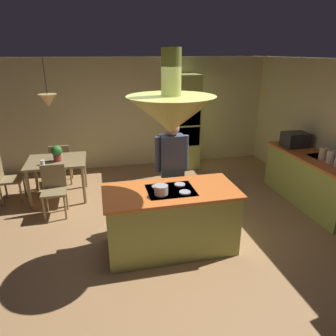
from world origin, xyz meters
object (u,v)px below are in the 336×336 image
at_px(potted_plant_on_table, 57,152).
at_px(canister_tea, 323,154).
at_px(kitchen_island, 171,219).
at_px(chair_by_back_wall, 61,161).
at_px(dining_table, 57,165).
at_px(canister_sugar, 330,157).
at_px(microwave_on_counter, 295,140).
at_px(cup_on_table, 42,163).
at_px(cooking_pot_on_cooktop, 161,190).
at_px(chair_at_corner, 6,177).
at_px(chair_facing_island, 54,187).
at_px(oven_tower, 184,122).
at_px(person_at_island, 172,167).

distance_m(potted_plant_on_table, canister_tea, 4.72).
relative_size(kitchen_island, canister_tea, 8.66).
distance_m(chair_by_back_wall, potted_plant_on_table, 0.84).
bearing_deg(dining_table, canister_sugar, -19.92).
bearing_deg(microwave_on_counter, canister_sugar, -90.00).
relative_size(cup_on_table, microwave_on_counter, 0.20).
xyz_separation_m(microwave_on_counter, cooking_pot_on_cooktop, (-3.00, -1.56, -0.06)).
height_order(cup_on_table, canister_sugar, canister_sugar).
distance_m(chair_at_corner, canister_tea, 5.67).
distance_m(kitchen_island, canister_tea, 2.96).
bearing_deg(microwave_on_counter, chair_facing_island, 179.95).
bearing_deg(cup_on_table, chair_facing_island, -65.13).
relative_size(oven_tower, microwave_on_counter, 4.75).
distance_m(oven_tower, potted_plant_on_table, 3.02).
xyz_separation_m(kitchen_island, chair_facing_island, (-1.70, 1.43, 0.04)).
distance_m(chair_facing_island, cup_on_table, 0.57).
bearing_deg(chair_at_corner, potted_plant_on_table, -93.67).
distance_m(dining_table, microwave_on_counter, 4.61).
distance_m(oven_tower, chair_at_corner, 3.93).
distance_m(kitchen_island, cup_on_table, 2.70).
height_order(canister_tea, cooking_pot_on_cooktop, canister_tea).
bearing_deg(cup_on_table, potted_plant_on_table, 33.79).
relative_size(oven_tower, cup_on_table, 24.28).
xyz_separation_m(potted_plant_on_table, canister_sugar, (4.50, -1.58, 0.09)).
relative_size(kitchen_island, dining_table, 1.71).
bearing_deg(kitchen_island, chair_at_corner, 141.20).
bearing_deg(canister_sugar, cooking_pot_on_cooktop, -168.98).
distance_m(dining_table, canister_tea, 4.78).
height_order(chair_by_back_wall, cooking_pot_on_cooktop, cooking_pot_on_cooktop).
bearing_deg(canister_tea, chair_facing_island, 170.01).
distance_m(kitchen_island, microwave_on_counter, 3.23).
bearing_deg(canister_sugar, canister_tea, 90.00).
distance_m(dining_table, cup_on_table, 0.34).
bearing_deg(person_at_island, canister_tea, -1.49).
xyz_separation_m(chair_at_corner, cooking_pot_on_cooktop, (2.45, -2.23, 0.49)).
height_order(oven_tower, person_at_island, oven_tower).
bearing_deg(chair_at_corner, oven_tower, -72.88).
bearing_deg(canister_tea, dining_table, 162.11).
xyz_separation_m(oven_tower, microwave_on_counter, (1.74, -1.81, -0.04)).
bearing_deg(oven_tower, chair_by_back_wall, -170.32).
distance_m(person_at_island, chair_at_corner, 3.16).
height_order(oven_tower, chair_facing_island, oven_tower).
bearing_deg(canister_tea, cooking_pot_on_cooktop, -165.70).
relative_size(dining_table, chair_at_corner, 1.23).
distance_m(kitchen_island, chair_at_corner, 3.35).
xyz_separation_m(dining_table, cooking_pot_on_cooktop, (1.54, -2.23, 0.33)).
bearing_deg(microwave_on_counter, chair_by_back_wall, 163.62).
xyz_separation_m(dining_table, person_at_island, (1.88, -1.40, 0.32)).
bearing_deg(potted_plant_on_table, cooking_pot_on_cooktop, -55.26).
bearing_deg(canister_sugar, cup_on_table, 163.30).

